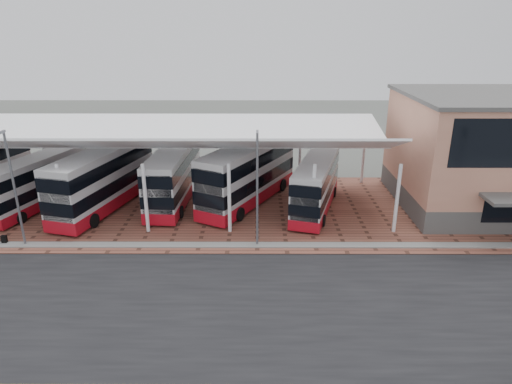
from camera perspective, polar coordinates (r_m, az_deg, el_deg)
ground at (r=26.24m, az=-4.34°, el=-12.94°), size 140.00×140.00×0.00m
road at (r=25.41m, az=-4.51°, el=-14.16°), size 120.00×14.00×0.02m
forecourt at (r=37.71m, az=0.15°, el=-2.05°), size 72.00×16.00×0.06m
north_kerb at (r=31.57m, az=-3.51°, el=-6.66°), size 120.00×0.80×0.14m
canopy at (r=37.68m, az=-12.18°, el=6.70°), size 37.00×11.63×7.07m
lamp_west at (r=33.89m, az=-28.02°, el=0.68°), size 0.16×0.90×8.07m
lamp_east at (r=29.87m, az=0.16°, el=0.74°), size 0.16×0.90×8.07m
bus_1 at (r=41.39m, az=-25.77°, el=1.03°), size 5.22×10.35×4.17m
bus_2 at (r=39.03m, az=-18.54°, el=1.50°), size 5.71×12.15×4.89m
bus_3 at (r=38.96m, az=-10.26°, el=1.95°), size 3.22×11.15×4.54m
bus_4 at (r=38.18m, az=-0.97°, el=2.24°), size 8.17×11.96×4.98m
bus_5 at (r=37.06m, az=7.51°, el=0.84°), size 5.07×10.34×4.16m
suitcase at (r=36.13m, az=-28.94°, el=-5.21°), size 0.35×0.25×0.60m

